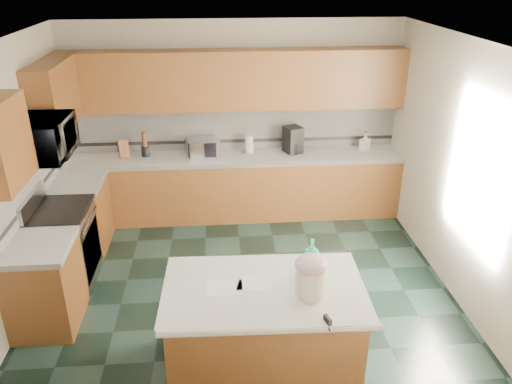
{
  "coord_description": "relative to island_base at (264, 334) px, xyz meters",
  "views": [
    {
      "loc": [
        -0.24,
        -4.49,
        3.37
      ],
      "look_at": [
        0.15,
        0.35,
        1.12
      ],
      "focal_mm": 35.0,
      "sensor_mm": 36.0,
      "label": 1
    }
  ],
  "objects": [
    {
      "name": "floor",
      "position": [
        -0.1,
        1.09,
        -0.43
      ],
      "size": [
        4.6,
        4.6,
        0.0
      ],
      "primitive_type": "plane",
      "color": "black",
      "rests_on": "ground"
    },
    {
      "name": "ceiling",
      "position": [
        -0.1,
        1.09,
        2.27
      ],
      "size": [
        4.6,
        4.6,
        0.0
      ],
      "primitive_type": "plane",
      "color": "white",
      "rests_on": "ground"
    },
    {
      "name": "wall_back",
      "position": [
        -0.1,
        3.41,
        0.92
      ],
      "size": [
        4.6,
        0.04,
        2.7
      ],
      "primitive_type": "cube",
      "color": "beige",
      "rests_on": "ground"
    },
    {
      "name": "wall_front",
      "position": [
        -0.1,
        -1.23,
        0.92
      ],
      "size": [
        4.6,
        0.04,
        2.7
      ],
      "primitive_type": "cube",
      "color": "beige",
      "rests_on": "ground"
    },
    {
      "name": "wall_left",
      "position": [
        -2.42,
        1.09,
        0.92
      ],
      "size": [
        0.04,
        4.6,
        2.7
      ],
      "primitive_type": "cube",
      "color": "beige",
      "rests_on": "ground"
    },
    {
      "name": "wall_right",
      "position": [
        2.22,
        1.09,
        0.92
      ],
      "size": [
        0.04,
        4.6,
        2.7
      ],
      "primitive_type": "cube",
      "color": "beige",
      "rests_on": "ground"
    },
    {
      "name": "back_base_cab",
      "position": [
        -0.1,
        3.09,
        0.0
      ],
      "size": [
        4.6,
        0.6,
        0.86
      ],
      "primitive_type": "cube",
      "color": "#4B2910",
      "rests_on": "ground"
    },
    {
      "name": "back_countertop",
      "position": [
        -0.1,
        3.09,
        0.46
      ],
      "size": [
        4.6,
        0.64,
        0.06
      ],
      "primitive_type": "cube",
      "color": "white",
      "rests_on": "back_base_cab"
    },
    {
      "name": "back_upper_cab",
      "position": [
        -0.1,
        3.23,
        1.51
      ],
      "size": [
        4.6,
        0.33,
        0.78
      ],
      "primitive_type": "cube",
      "color": "#4B2910",
      "rests_on": "wall_back"
    },
    {
      "name": "back_backsplash",
      "position": [
        -0.1,
        3.38,
        0.81
      ],
      "size": [
        4.6,
        0.02,
        0.63
      ],
      "primitive_type": "cube",
      "color": "silver",
      "rests_on": "back_countertop"
    },
    {
      "name": "back_accent_band",
      "position": [
        -0.1,
        3.37,
        0.61
      ],
      "size": [
        4.6,
        0.01,
        0.05
      ],
      "primitive_type": "cube",
      "color": "black",
      "rests_on": "back_countertop"
    },
    {
      "name": "left_base_cab_rear",
      "position": [
        -2.1,
        2.38,
        0.0
      ],
      "size": [
        0.6,
        0.82,
        0.86
      ],
      "primitive_type": "cube",
      "color": "#4B2910",
      "rests_on": "ground"
    },
    {
      "name": "left_counter_rear",
      "position": [
        -2.1,
        2.38,
        0.46
      ],
      "size": [
        0.64,
        0.82,
        0.06
      ],
      "primitive_type": "cube",
      "color": "white",
      "rests_on": "left_base_cab_rear"
    },
    {
      "name": "left_base_cab_front",
      "position": [
        -2.1,
        0.85,
        0.0
      ],
      "size": [
        0.6,
        0.72,
        0.86
      ],
      "primitive_type": "cube",
      "color": "#4B2910",
      "rests_on": "ground"
    },
    {
      "name": "left_counter_front",
      "position": [
        -2.1,
        0.85,
        0.46
      ],
      "size": [
        0.64,
        0.72,
        0.06
      ],
      "primitive_type": "cube",
      "color": "white",
      "rests_on": "left_base_cab_front"
    },
    {
      "name": "left_backsplash",
      "position": [
        -2.39,
        1.64,
        0.81
      ],
      "size": [
        0.02,
        2.3,
        0.63
      ],
      "primitive_type": "cube",
      "color": "silver",
      "rests_on": "wall_left"
    },
    {
      "name": "left_accent_band",
      "position": [
        -2.38,
        1.64,
        0.61
      ],
      "size": [
        0.01,
        2.3,
        0.05
      ],
      "primitive_type": "cube",
      "color": "black",
      "rests_on": "wall_left"
    },
    {
      "name": "left_upper_cab_rear",
      "position": [
        -2.24,
        2.52,
        1.51
      ],
      "size": [
        0.33,
        1.09,
        0.78
      ],
      "primitive_type": "cube",
      "color": "#4B2910",
      "rests_on": "wall_left"
    },
    {
      "name": "range_body",
      "position": [
        -2.1,
        1.59,
        0.01
      ],
      "size": [
        0.6,
        0.76,
        0.88
      ],
      "primitive_type": "cube",
      "color": "#B7B7BC",
      "rests_on": "ground"
    },
    {
      "name": "range_oven_door",
      "position": [
        -1.81,
        1.59,
        -0.03
      ],
      "size": [
        0.02,
        0.68,
        0.55
      ],
      "primitive_type": "cube",
      "color": "black",
      "rests_on": "range_body"
    },
    {
      "name": "range_cooktop",
      "position": [
        -2.1,
        1.59,
        0.47
      ],
      "size": [
        0.62,
        0.78,
        0.04
      ],
      "primitive_type": "cube",
      "color": "black",
      "rests_on": "range_body"
    },
    {
      "name": "range_handle",
      "position": [
        -1.78,
        1.59,
        0.35
      ],
      "size": [
        0.02,
        0.66,
        0.02
      ],
      "primitive_type": "cylinder",
      "rotation": [
        1.57,
        0.0,
        0.0
      ],
      "color": "#B7B7BC",
      "rests_on": "range_body"
    },
    {
      "name": "range_backguard",
      "position": [
        -2.36,
        1.59,
        0.59
      ],
      "size": [
        0.06,
        0.76,
        0.18
      ],
      "primitive_type": "cube",
      "color": "#B7B7BC",
      "rests_on": "range_body"
    },
    {
      "name": "microwave",
      "position": [
        -2.1,
        1.59,
        1.3
      ],
      "size": [
        0.5,
        0.73,
        0.41
      ],
      "primitive_type": "imported",
      "rotation": [
        0.0,
        0.0,
        1.57
      ],
      "color": "#B7B7BC",
      "rests_on": "wall_left"
    },
    {
      "name": "island_base",
      "position": [
        0.0,
        0.0,
        0.0
      ],
      "size": [
        1.6,
        0.95,
        0.86
      ],
      "primitive_type": "cube",
      "rotation": [
        0.0,
        0.0,
        -0.03
      ],
      "color": "#4B2910",
      "rests_on": "ground"
    },
    {
      "name": "island_top",
      "position": [
        0.0,
        0.0,
        0.46
      ],
      "size": [
        1.71,
        1.05,
        0.06
      ],
      "primitive_type": "cube",
      "rotation": [
        0.0,
        0.0,
        -0.03
      ],
      "color": "white",
      "rests_on": "island_base"
    },
    {
      "name": "island_bullnose",
      "position": [
        0.0,
        -0.5,
        0.46
      ],
      "size": [
        1.68,
        0.11,
        0.06
      ],
      "primitive_type": "cylinder",
      "rotation": [
        0.0,
        1.57,
        -0.03
      ],
      "color": "white",
      "rests_on": "island_base"
    },
    {
      "name": "treat_jar",
      "position": [
        0.36,
        -0.13,
        0.61
      ],
      "size": [
        0.3,
        0.3,
        0.25
      ],
      "primitive_type": "cylinder",
      "rotation": [
        0.0,
        0.0,
        0.34
      ],
      "color": "#F0E2C6",
      "rests_on": "island_top"
    },
    {
      "name": "treat_jar_lid",
      "position": [
        0.36,
        -0.13,
        0.78
      ],
      "size": [
        0.26,
        0.26,
        0.16
      ],
      "primitive_type": "ellipsoid",
      "color": "beige",
      "rests_on": "treat_jar"
    },
    {
      "name": "treat_jar_knob",
      "position": [
        0.36,
        -0.13,
        0.83
      ],
      "size": [
        0.08,
        0.03,
        0.03
      ],
      "primitive_type": "cylinder",
      "rotation": [
        0.0,
        1.57,
        0.0
      ],
      "color": "tan",
      "rests_on": "treat_jar_lid"
    },
    {
      "name": "treat_jar_knob_end_l",
      "position": [
        0.31,
        -0.13,
        0.83
      ],
      "size": [
        0.05,
        0.05,
        0.05
      ],
      "primitive_type": "sphere",
      "color": "tan",
      "rests_on": "treat_jar_lid"
    },
    {
      "name": "treat_jar_knob_end_r",
      "position": [
        0.4,
        -0.13,
        0.83
      ],
      "size": [
        0.05,
        0.05,
        0.05
      ],
      "primitive_type": "sphere",
      "color": "tan",
      "rests_on": "treat_jar_lid"
    },
    {
      "name": "soap_bottle_island",
      "position": [
        0.41,
        0.12,
        0.67
      ],
      "size": [
        0.17,
        0.17,
        0.36
      ],
      "primitive_type": "imported",
      "rotation": [
        0.0,
        0.0,
        -0.23
      ],
      "color": "#2CB695",
      "rests_on": "island_top"
    },
    {
      "name": "paper_sheet_a",
      "position": [
        -0.07,
        0.05,
        0.49
      ],
      "size": [
        0.33,
        0.27,
        0.0
      ],
      "primitive_type": "cube",
      "rotation": [
        0.0,
        0.0,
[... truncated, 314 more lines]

